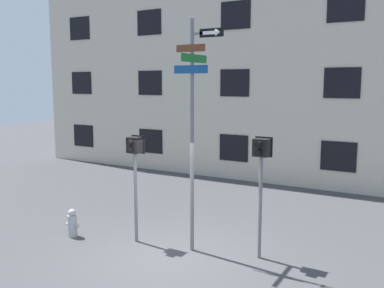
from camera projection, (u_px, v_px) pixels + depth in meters
ground_plane at (169, 259)px, 9.35m from camera, size 60.00×60.00×0.00m
building_facade at (290, 12)px, 15.47m from camera, size 24.00×0.63×12.73m
street_sign_pole at (194, 117)px, 9.38m from camera, size 1.17×1.09×5.18m
pedestrian_signal_left at (135, 159)px, 10.10m from camera, size 0.37×0.40×2.58m
pedestrian_signal_right at (261, 164)px, 9.11m from camera, size 0.39×0.40×2.67m
fire_hydrant at (72, 223)px, 10.67m from camera, size 0.39×0.23×0.71m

